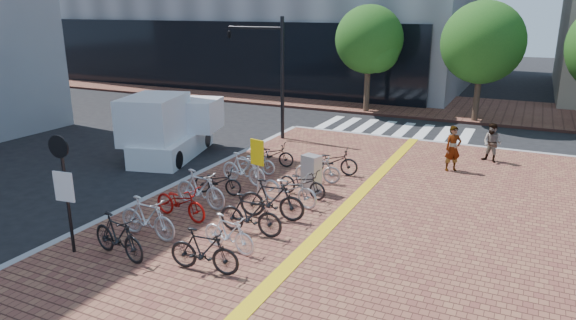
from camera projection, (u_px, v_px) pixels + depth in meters
The scene contains 28 objects.
ground at pixel (242, 235), 13.92m from camera, with size 120.00×120.00×0.00m, color black.
kerb_north at pixel (436, 143), 23.02m from camera, with size 14.00×0.25×0.15m, color gray.
far_sidewalk at pixel (414, 105), 32.04m from camera, with size 70.00×8.00×0.15m, color brown.
crosswalk at pixel (393, 130), 25.80m from camera, with size 7.50×4.00×0.01m.
street_trees at pixel (504, 45), 25.73m from camera, with size 16.20×4.60×6.35m.
bike_0 at pixel (118, 236), 12.22m from camera, with size 0.51×1.82×1.09m, color black.
bike_1 at pixel (147, 218), 13.28m from camera, with size 0.52×1.83×1.10m, color silver.
bike_2 at pixel (181, 202), 14.53m from camera, with size 0.65×1.86×0.98m, color #BA110D.
bike_3 at pixel (200, 189), 15.35m from camera, with size 0.53×1.89×1.14m, color silver.
bike_4 at pixel (218, 181), 16.43m from camera, with size 0.57×1.63×0.86m, color black.
bike_5 at pixel (243, 169), 17.33m from camera, with size 0.51×1.80×1.08m, color white.
bike_6 at pixel (256, 162), 18.55m from camera, with size 0.56×1.61×0.84m, color silver.
bike_7 at pixel (272, 154), 19.37m from camera, with size 0.60×1.72×0.90m, color black.
bike_8 at pixel (204, 251), 11.56m from camera, with size 0.49×1.73×1.04m, color black.
bike_9 at pixel (229, 233), 12.57m from camera, with size 0.44×1.56×0.94m, color white.
bike_10 at pixel (250, 215), 13.49m from camera, with size 0.52×1.83×1.10m, color black.
bike_11 at pixel (272, 199), 14.46m from camera, with size 0.55×1.94×1.17m, color black.
bike_12 at pixel (289, 188), 15.53m from camera, with size 0.69×1.98×1.04m, color #B2B2B6.
bike_13 at pixel (302, 183), 16.23m from camera, with size 0.60×1.73×0.91m, color black.
bike_14 at pixel (318, 169), 17.48m from camera, with size 0.45×1.58×0.95m, color #A2A2A6.
bike_15 at pixel (332, 161), 18.39m from camera, with size 0.65×1.85×0.97m, color black.
pedestrian_a at pixel (453, 149), 18.69m from camera, with size 0.61×0.40×1.68m, color gray.
pedestrian_b at pixel (492, 143), 19.79m from camera, with size 0.74×0.57×1.52m, color #4A505E.
utility_box at pixel (311, 174), 16.56m from camera, with size 0.57×0.41×1.24m, color #B9B8BD.
yellow_sign at pixel (257, 158), 15.93m from camera, with size 0.51×0.17×1.88m.
notice_sign at pixel (64, 180), 12.08m from camera, with size 0.55×0.16×2.98m.
traffic_light_pole at pixel (257, 55), 23.04m from camera, with size 2.91×1.12×5.41m.
box_truck at pixel (171, 128), 20.87m from camera, with size 3.02×4.84×2.60m.
Camera 1 is at (6.64, -10.96, 5.94)m, focal length 32.00 mm.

